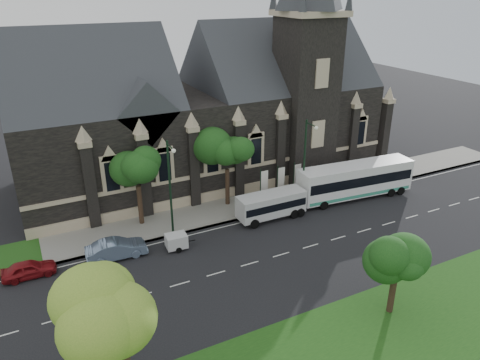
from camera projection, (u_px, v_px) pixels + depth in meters
ground at (250, 264)px, 36.90m from camera, size 160.00×160.00×0.00m
sidewalk at (204, 214)px, 44.65m from camera, size 80.00×5.00×0.15m
museum at (212, 107)px, 51.14m from camera, size 40.00×17.70×29.90m
tree_park_near at (123, 305)px, 22.29m from camera, size 4.42×4.42×8.56m
tree_park_east at (398, 252)px, 29.99m from camera, size 3.40×3.40×6.28m
tree_walk_right at (228, 151)px, 44.69m from camera, size 4.08×4.08×7.80m
tree_walk_left at (138, 167)px, 40.98m from camera, size 3.91×3.91×7.64m
street_lamp_near at (306, 158)px, 44.82m from camera, size 0.36×1.88×9.00m
street_lamp_mid at (171, 184)px, 39.02m from camera, size 0.36×1.88×9.00m
banner_flag_left at (263, 183)px, 45.93m from camera, size 0.90×0.10×4.00m
banner_flag_center at (280, 180)px, 46.76m from camera, size 0.90×0.10×4.00m
banner_flag_right at (296, 176)px, 47.58m from camera, size 0.90×0.10×4.00m
tour_coach at (355, 180)px, 47.64m from camera, size 12.94×3.87×3.72m
shuttle_bus at (271, 204)px, 43.54m from camera, size 6.77×2.45×2.61m
box_trailer at (176, 241)px, 38.69m from camera, size 2.61×1.54×1.37m
sedan at (116, 249)px, 37.47m from camera, size 5.01×1.94×1.63m
car_far_red at (29, 269)px, 35.05m from camera, size 4.00×1.64×1.36m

